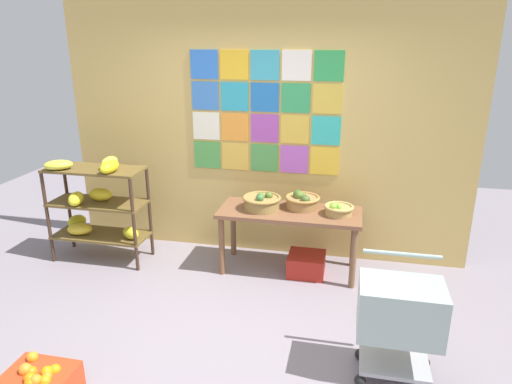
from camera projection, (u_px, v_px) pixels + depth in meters
The scene contains 9 objects.
ground at pixel (220, 344), 3.67m from camera, with size 9.52×9.52×0.00m, color gray.
back_wall_with_art at pixel (264, 122), 4.86m from camera, with size 4.36×0.07×2.94m.
banana_shelf_unit at pixel (95, 201), 4.89m from camera, with size 1.03×0.51×1.15m.
display_table at pixel (289, 219), 4.67m from camera, with size 1.43×0.58×0.66m.
fruit_basket_back_right at pixel (262, 202), 4.66m from camera, with size 0.39×0.39×0.18m.
fruit_basket_centre at pixel (339, 209), 4.51m from camera, with size 0.29×0.29×0.12m.
fruit_basket_left at pixel (302, 201), 4.69m from camera, with size 0.35×0.35×0.18m.
produce_crate_under_table at pixel (306, 264), 4.74m from camera, with size 0.37×0.35×0.21m, color #A82219.
shopping_cart at pixel (400, 313), 3.16m from camera, with size 0.57×0.43×0.88m.
Camera 1 is at (0.93, -2.97, 2.32)m, focal length 32.30 mm.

